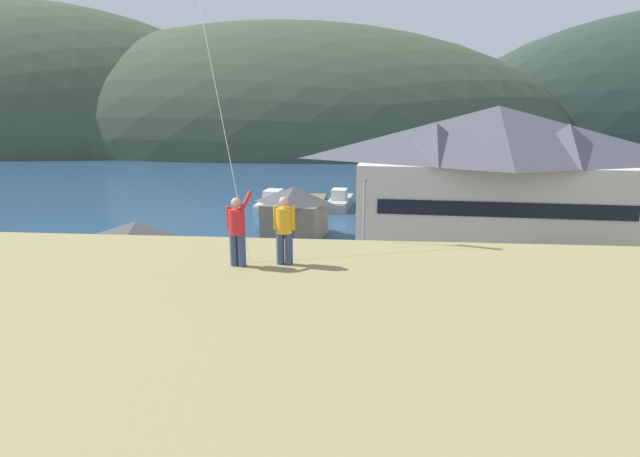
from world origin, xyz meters
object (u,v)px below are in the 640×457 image
(parked_car_front_row_silver, at_px, (532,334))
(parked_car_back_row_left, at_px, (588,301))
(harbor_lodge, at_px, (494,171))
(wharf_dock, at_px, (308,206))
(moored_boat_outer_mooring, at_px, (340,201))
(person_companion, at_px, (284,228))
(parked_car_back_row_right, at_px, (52,274))
(moored_boat_wharfside, at_px, (275,202))
(storage_shed_waterside, at_px, (294,211))
(parked_car_mid_row_center, at_px, (489,290))
(parked_car_mid_row_far, at_px, (274,331))
(person_kite_flyer, at_px, (237,229))
(parking_light_pole, at_px, (364,223))
(storage_shed_near_lot, at_px, (140,260))
(parked_car_front_row_end, at_px, (418,347))
(parked_car_corner_spot, at_px, (333,285))

(parked_car_front_row_silver, distance_m, parked_car_back_row_left, 5.85)
(harbor_lodge, distance_m, wharf_dock, 21.07)
(moored_boat_outer_mooring, height_order, parked_car_back_row_left, moored_boat_outer_mooring)
(moored_boat_outer_mooring, bearing_deg, person_companion, -89.15)
(parked_car_back_row_right, bearing_deg, moored_boat_wharfside, 71.06)
(storage_shed_waterside, height_order, parked_car_front_row_silver, storage_shed_waterside)
(parked_car_mid_row_center, bearing_deg, parked_car_mid_row_far, -150.14)
(parked_car_mid_row_far, bearing_deg, wharf_dock, 93.71)
(parked_car_back_row_left, distance_m, person_kite_flyer, 21.26)
(moored_boat_wharfside, distance_m, parked_car_mid_row_center, 31.13)
(parked_car_back_row_left, height_order, parking_light_pole, parking_light_pole)
(parked_car_mid_row_far, bearing_deg, parking_light_pole, 68.12)
(person_kite_flyer, distance_m, person_companion, 1.17)
(person_kite_flyer, bearing_deg, parked_car_front_row_silver, 41.60)
(parked_car_front_row_silver, relative_size, person_kite_flyer, 2.30)
(parked_car_mid_row_center, bearing_deg, person_companion, -121.20)
(storage_shed_near_lot, distance_m, parked_car_back_row_right, 6.23)
(parked_car_front_row_end, bearing_deg, storage_shed_near_lot, 156.09)
(storage_shed_near_lot, xyz_separation_m, parked_car_back_row_left, (24.21, -0.68, -1.37))
(parked_car_back_row_left, xyz_separation_m, person_companion, (-13.64, -13.43, 6.84))
(storage_shed_waterside, bearing_deg, parked_car_front_row_end, -69.45)
(moored_boat_wharfside, xyz_separation_m, parked_car_mid_row_center, (16.58, -26.35, 0.34))
(parked_car_mid_row_center, relative_size, parking_light_pole, 0.66)
(harbor_lodge, distance_m, person_companion, 31.71)
(wharf_dock, bearing_deg, moored_boat_outer_mooring, 17.07)
(parked_car_corner_spot, xyz_separation_m, parking_light_pole, (1.66, 3.59, 2.81))
(storage_shed_near_lot, distance_m, parked_car_back_row_left, 24.26)
(parked_car_mid_row_far, height_order, parked_car_back_row_right, same)
(parked_car_corner_spot, relative_size, parked_car_front_row_end, 0.99)
(harbor_lodge, xyz_separation_m, parked_car_back_row_right, (-28.88, -14.02, -4.76))
(moored_boat_outer_mooring, relative_size, person_companion, 4.08)
(parked_car_back_row_right, relative_size, person_kite_flyer, 2.29)
(wharf_dock, relative_size, parking_light_pole, 1.90)
(wharf_dock, distance_m, parked_car_back_row_left, 32.96)
(harbor_lodge, relative_size, moored_boat_outer_mooring, 3.27)
(parked_car_back_row_right, distance_m, parking_light_pole, 19.06)
(parked_car_front_row_silver, distance_m, parking_light_pole, 12.13)
(storage_shed_near_lot, bearing_deg, parked_car_front_row_end, -23.91)
(harbor_lodge, relative_size, parked_car_back_row_left, 5.47)
(harbor_lodge, bearing_deg, moored_boat_outer_mooring, 134.60)
(moored_boat_wharfside, relative_size, parked_car_back_row_right, 1.85)
(parked_car_front_row_silver, xyz_separation_m, parking_light_pole, (-7.53, 9.08, 2.81))
(wharf_dock, xyz_separation_m, parked_car_corner_spot, (4.41, -26.46, 0.71))
(wharf_dock, distance_m, moored_boat_outer_mooring, 3.61)
(parked_car_front_row_silver, xyz_separation_m, parked_car_mid_row_far, (-11.48, -0.75, 0.00))
(parked_car_mid_row_far, bearing_deg, parked_car_back_row_left, 17.53)
(storage_shed_waterside, bearing_deg, person_companion, -82.52)
(moored_boat_wharfside, xyz_separation_m, parked_car_corner_spot, (8.00, -26.34, 0.34))
(person_kite_flyer, bearing_deg, parked_car_mid_row_center, 56.07)
(moored_boat_outer_mooring, xyz_separation_m, parked_car_mid_row_center, (9.55, -27.53, 0.34))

